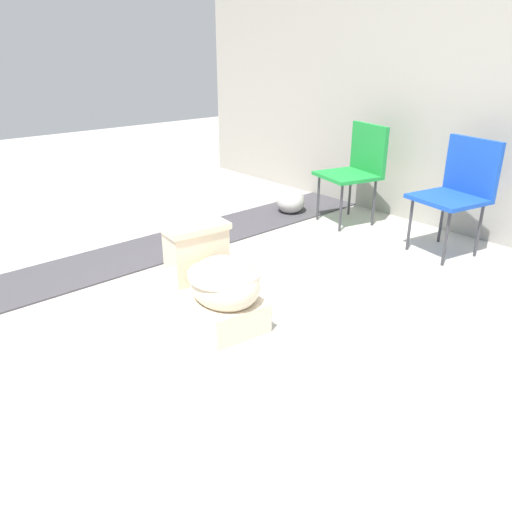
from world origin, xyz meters
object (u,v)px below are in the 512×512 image
Objects in this scene: toilet at (216,283)px; folding_chair_left at (358,164)px; folding_chair_middle at (460,185)px; boulder_near at (291,201)px.

folding_chair_left reaches higher than toilet.
folding_chair_left is at bearing -78.42° from folding_chair_middle.
folding_chair_middle is (0.35, 1.95, 0.29)m from toilet.
toilet is 2.00m from folding_chair_middle.
toilet is 2.29× the size of boulder_near.
folding_chair_middle is at bearing 86.98° from toilet.
toilet is at bearing -56.88° from boulder_near.
folding_chair_middle reaches higher than boulder_near.
folding_chair_middle is 1.53m from boulder_near.
folding_chair_left is 2.85× the size of boulder_near.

